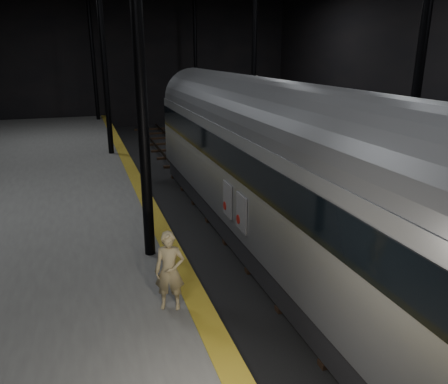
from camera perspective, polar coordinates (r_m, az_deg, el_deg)
name	(u,v)px	position (r m, az deg, el deg)	size (l,w,h in m)	color
ground	(237,218)	(16.10, 1.73, -3.43)	(44.00, 44.00, 0.00)	black
platform_left	(13,231)	(15.24, -25.89, -4.57)	(9.00, 43.80, 1.00)	#4F4F4D
platform_right	(406,186)	(19.69, 22.72, 0.69)	(9.00, 43.80, 1.00)	#4F4F4D
tactile_strip	(147,202)	(15.01, -9.97, -1.23)	(0.50, 43.80, 0.01)	#895F18
track	(237,216)	(16.08, 1.73, -3.21)	(2.40, 43.00, 0.24)	#3F3328
train	(276,164)	(12.47, 6.82, 3.60)	(2.82, 18.80, 5.03)	#94979B
woman	(170,271)	(8.64, -7.11, -10.20)	(0.59, 0.39, 1.61)	tan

